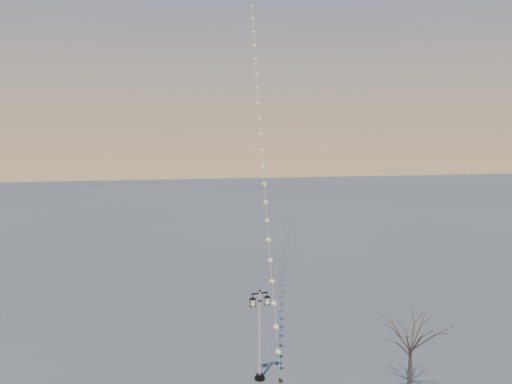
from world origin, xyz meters
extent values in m
cylinder|color=black|center=(-0.69, 1.47, 0.09)|extent=(0.60, 0.60, 0.17)
cylinder|color=black|center=(-0.69, 1.47, 0.25)|extent=(0.43, 0.43, 0.15)
cylinder|color=beige|center=(-0.69, 1.47, 2.86)|extent=(0.14, 0.14, 5.08)
cylinder|color=black|center=(-0.69, 1.47, 4.81)|extent=(0.22, 0.22, 0.06)
cube|color=black|center=(-0.69, 1.47, 5.24)|extent=(1.02, 0.24, 0.06)
sphere|color=black|center=(-0.69, 1.47, 5.37)|extent=(0.15, 0.15, 0.15)
pyramid|color=black|center=(-1.14, 1.39, 5.08)|extent=(0.48, 0.48, 0.15)
cube|color=beige|center=(-1.14, 1.39, 4.74)|extent=(0.28, 0.28, 0.37)
cube|color=black|center=(-1.14, 1.39, 4.54)|extent=(0.32, 0.32, 0.04)
pyramid|color=black|center=(-0.25, 1.54, 5.08)|extent=(0.48, 0.48, 0.15)
cube|color=beige|center=(-0.25, 1.54, 4.74)|extent=(0.28, 0.28, 0.37)
cube|color=black|center=(-0.25, 1.54, 4.54)|extent=(0.32, 0.32, 0.04)
cone|color=#3A3027|center=(7.40, -1.46, 1.17)|extent=(0.28, 0.28, 2.35)
cylinder|color=black|center=(0.42, 0.89, 0.11)|extent=(0.21, 0.21, 0.21)
cylinder|color=black|center=(0.42, 0.89, 0.13)|extent=(0.03, 0.03, 0.27)
cone|color=#D95620|center=(3.43, 21.50, 22.88)|extent=(0.09, 0.09, 0.30)
cylinder|color=white|center=(0.42, 0.89, 0.64)|extent=(0.02, 0.02, 0.85)
camera|label=1|loc=(-7.28, -27.97, 14.34)|focal=37.40mm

